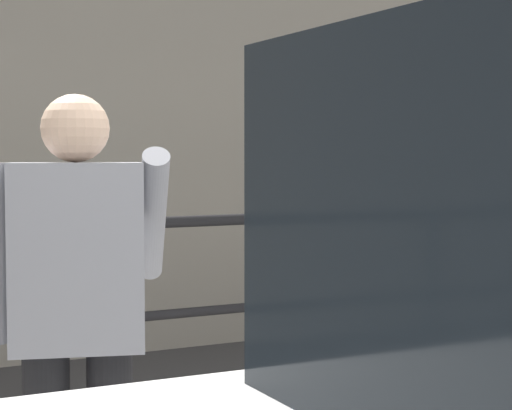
{
  "coord_description": "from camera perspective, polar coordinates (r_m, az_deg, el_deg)",
  "views": [
    {
      "loc": [
        -1.54,
        -2.13,
        1.56
      ],
      "look_at": [
        -0.26,
        0.33,
        1.4
      ],
      "focal_mm": 62.64,
      "sensor_mm": 36.0,
      "label": 1
    }
  ],
  "objects": [
    {
      "name": "parking_meter",
      "position": [
        2.94,
        2.86,
        -3.81
      ],
      "size": [
        0.19,
        0.2,
        1.42
      ],
      "rotation": [
        0.0,
        0.0,
        3.06
      ],
      "color": "slate",
      "rests_on": "sidewalk_curb"
    },
    {
      "name": "pedestrian_at_meter",
      "position": [
        2.92,
        -11.34,
        -6.86
      ],
      "size": [
        0.69,
        0.48,
        1.61
      ],
      "rotation": [
        0.0,
        0.0,
        -0.3
      ],
      "color": "black",
      "rests_on": "sidewalk_curb"
    },
    {
      "name": "background_railing",
      "position": [
        4.6,
        -7.73,
        -4.66
      ],
      "size": [
        24.06,
        0.06,
        1.1
      ],
      "color": "black",
      "rests_on": "sidewalk_curb"
    },
    {
      "name": "backdrop_wall",
      "position": [
        7.0,
        -14.91,
        6.12
      ],
      "size": [
        32.0,
        0.5,
        3.84
      ],
      "primitive_type": "cube",
      "color": "gray",
      "rests_on": "ground"
    }
  ]
}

